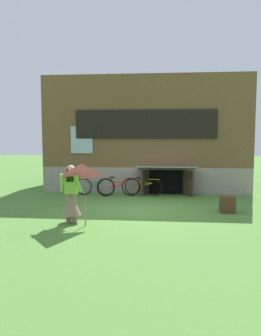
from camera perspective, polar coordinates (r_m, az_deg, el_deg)
ground_plane at (r=10.68m, az=1.69°, el=-7.14°), size 60.00×60.00×0.00m
log_house at (r=15.81m, az=2.99°, el=5.71°), size 8.54×5.90×4.81m
person at (r=9.12m, az=-10.11°, el=-5.19°), size 0.61×0.52×1.56m
kite at (r=8.36m, az=-8.26°, el=-2.15°), size 1.11×1.18×1.49m
bicycle_yellow at (r=13.21m, az=2.19°, el=-3.20°), size 1.52×0.32×0.70m
bicycle_red at (r=13.00m, az=-2.10°, el=-3.21°), size 1.66×0.38×0.77m
bicycle_green at (r=13.28m, az=-6.14°, el=-3.15°), size 1.58×0.09×0.72m
wooden_crate at (r=10.66m, az=16.26°, el=-6.01°), size 0.43×0.37×0.50m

